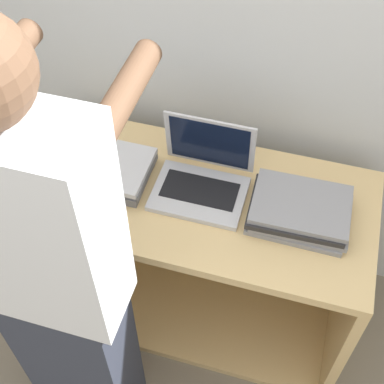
% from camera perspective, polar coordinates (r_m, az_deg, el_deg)
% --- Properties ---
extents(ground_plane, '(12.00, 12.00, 0.00)m').
position_cam_1_polar(ground_plane, '(2.35, -1.45, -17.60)').
color(ground_plane, '#756B5B').
extents(wall_back, '(8.00, 0.05, 2.40)m').
position_cam_1_polar(wall_back, '(1.84, 4.42, 17.97)').
color(wall_back, silver).
rests_on(wall_back, ground_plane).
extents(cart, '(1.22, 0.58, 0.75)m').
position_cam_1_polar(cart, '(2.18, 1.16, -5.32)').
color(cart, tan).
rests_on(cart, ground_plane).
extents(laptop_open, '(0.32, 0.26, 0.25)m').
position_cam_1_polar(laptop_open, '(1.83, 1.14, 1.61)').
color(laptop_open, '#B7B7BC').
rests_on(laptop_open, cart).
extents(laptop_stack_left, '(0.33, 0.24, 0.08)m').
position_cam_1_polar(laptop_stack_left, '(1.90, -9.32, 2.52)').
color(laptop_stack_left, slate).
rests_on(laptop_stack_left, cart).
extents(laptop_stack_right, '(0.33, 0.25, 0.08)m').
position_cam_1_polar(laptop_stack_right, '(1.79, 11.42, -2.01)').
color(laptop_stack_right, gray).
rests_on(laptop_stack_right, cart).
extents(person, '(0.40, 0.53, 1.71)m').
position_cam_1_polar(person, '(1.55, -14.20, -9.71)').
color(person, '#2D3342').
rests_on(person, ground_plane).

